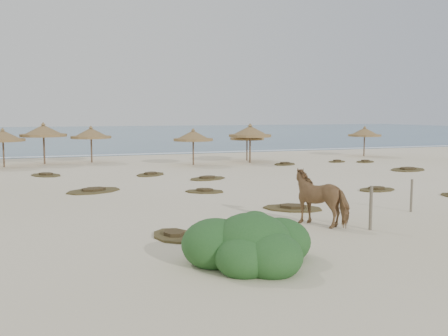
{
  "coord_description": "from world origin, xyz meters",
  "views": [
    {
      "loc": [
        -8.22,
        -17.23,
        3.53
      ],
      "look_at": [
        -0.32,
        5.0,
        0.95
      ],
      "focal_mm": 40.0,
      "sensor_mm": 36.0,
      "label": 1
    }
  ],
  "objects_px": {
    "palapa_1": "(43,131)",
    "bush": "(251,245)",
    "palapa_0": "(3,136)",
    "horse": "(322,197)"
  },
  "relations": [
    {
      "from": "horse",
      "to": "bush",
      "type": "xyz_separation_m",
      "value": [
        -3.76,
        -3.2,
        -0.41
      ]
    },
    {
      "from": "palapa_1",
      "to": "bush",
      "type": "bearing_deg",
      "value": -80.09
    },
    {
      "from": "palapa_0",
      "to": "palapa_1",
      "type": "xyz_separation_m",
      "value": [
        2.52,
        1.3,
        0.26
      ]
    },
    {
      "from": "palapa_0",
      "to": "horse",
      "type": "xyz_separation_m",
      "value": [
        10.92,
        -22.04,
        -1.16
      ]
    },
    {
      "from": "palapa_1",
      "to": "bush",
      "type": "height_order",
      "value": "palapa_1"
    },
    {
      "from": "palapa_0",
      "to": "bush",
      "type": "xyz_separation_m",
      "value": [
        7.16,
        -25.24,
        -1.56
      ]
    },
    {
      "from": "palapa_1",
      "to": "bush",
      "type": "relative_size",
      "value": 1.24
    },
    {
      "from": "horse",
      "to": "palapa_1",
      "type": "bearing_deg",
      "value": -103.55
    },
    {
      "from": "palapa_1",
      "to": "bush",
      "type": "xyz_separation_m",
      "value": [
        4.64,
        -26.54,
        -1.82
      ]
    },
    {
      "from": "palapa_0",
      "to": "bush",
      "type": "distance_m",
      "value": 26.28
    }
  ]
}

